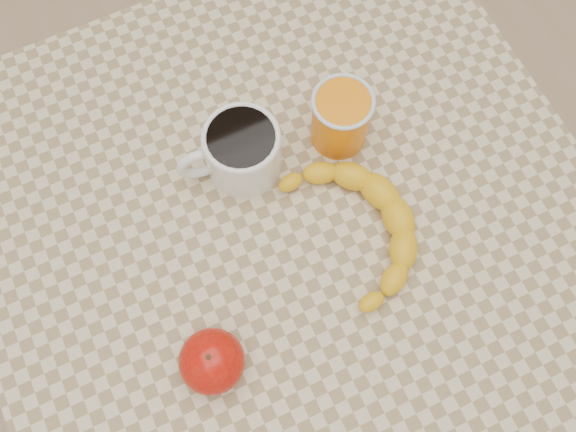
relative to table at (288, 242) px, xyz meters
name	(u,v)px	position (x,y,z in m)	size (l,w,h in m)	color
ground	(288,326)	(0.00, 0.00, -0.66)	(3.00, 3.00, 0.00)	tan
table	(288,242)	(0.00, 0.00, 0.00)	(0.80, 0.80, 0.75)	beige
coffee_mug	(241,150)	(-0.02, 0.10, 0.13)	(0.14, 0.11, 0.08)	white
orange_juice_glass	(341,118)	(0.11, 0.08, 0.13)	(0.08, 0.08, 0.09)	orange
apple	(212,361)	(-0.16, -0.13, 0.12)	(0.09, 0.09, 0.07)	#A00905
banana	(358,228)	(0.07, -0.05, 0.11)	(0.19, 0.26, 0.04)	yellow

